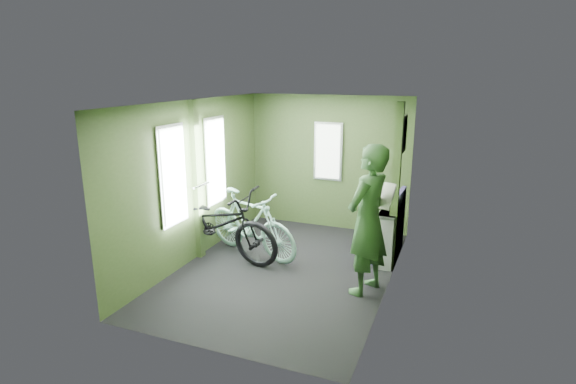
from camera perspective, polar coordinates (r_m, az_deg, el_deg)
name	(u,v)px	position (r m, az deg, el deg)	size (l,w,h in m)	color
room	(284,168)	(5.92, -0.55, 3.03)	(4.00, 4.02, 2.31)	black
bicycle_black	(218,258)	(6.80, -8.92, -8.25)	(0.72, 2.06, 1.08)	black
bicycle_mint	(251,256)	(6.81, -4.76, -8.07)	(0.48, 1.71, 1.03)	#90CDBD
passenger	(368,220)	(5.51, 10.08, -3.54)	(0.66, 0.81, 1.86)	#31572F
waste_box	(386,240)	(6.45, 12.34, -5.99)	(0.23, 0.32, 0.78)	gray
bench_seat	(383,236)	(6.90, 11.95, -5.49)	(0.55, 0.94, 0.97)	navy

